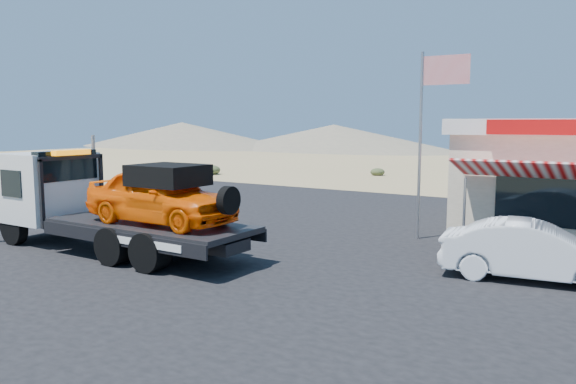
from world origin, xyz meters
name	(u,v)px	position (x,y,z in m)	size (l,w,h in m)	color
ground	(218,248)	(0.00, 0.00, 0.00)	(120.00, 120.00, 0.00)	#9E885A
asphalt_lot	(323,238)	(2.00, 3.00, 0.01)	(32.00, 24.00, 0.02)	black
tow_truck	(110,199)	(-2.32, -2.09, 1.59)	(8.82, 2.61, 2.95)	black
white_sedan	(534,251)	(8.72, 1.29, 0.73)	(1.50, 4.31, 1.42)	white
flagpole	(428,124)	(4.93, 4.50, 3.76)	(1.55, 0.10, 6.00)	#99999E
desert_scrub	(146,180)	(-14.91, 11.17, 0.30)	(25.58, 34.58, 0.75)	#334022
distant_hills	(445,138)	(-9.77, 55.14, 1.89)	(126.00, 48.00, 4.20)	#726B59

